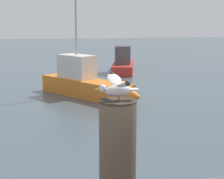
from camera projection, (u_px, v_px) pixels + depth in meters
mooring_post at (118, 154)px, 3.35m from camera, size 0.33×0.33×0.97m
seagull at (117, 87)px, 3.24m from camera, size 0.39×0.57×0.21m
boat_red at (123, 63)px, 23.75m from camera, size 2.41×5.14×1.84m
boat_orange at (90, 84)px, 15.80m from camera, size 3.85×5.15×4.09m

